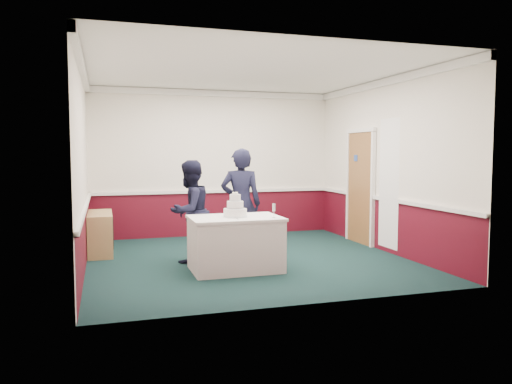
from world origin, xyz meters
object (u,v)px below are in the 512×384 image
object	(u,v)px
person_man	(190,211)
champagne_flute	(274,208)
wedding_cake	(235,209)
cake_table	(235,243)
sideboard	(100,233)
cake_knife	(237,218)
person_woman	(241,204)

from	to	relation	value
person_man	champagne_flute	bearing A→B (deg)	95.52
champagne_flute	person_man	size ratio (longest dim) A/B	0.13
wedding_cake	cake_table	bearing A→B (deg)	-90.00
sideboard	person_man	size ratio (longest dim) A/B	0.75
cake_table	cake_knife	world-z (taller)	cake_knife
cake_knife	cake_table	bearing A→B (deg)	84.77
champagne_flute	person_woman	xyz separation A→B (m)	(-0.20, 1.07, -0.03)
cake_knife	champagne_flute	xyz separation A→B (m)	(0.53, -0.08, 0.14)
sideboard	champagne_flute	xyz separation A→B (m)	(2.40, -2.15, 0.58)
sideboard	person_woman	bearing A→B (deg)	-26.01
cake_knife	champagne_flute	size ratio (longest dim) A/B	1.07
cake_table	wedding_cake	xyz separation A→B (m)	(-0.00, 0.00, 0.50)
wedding_cake	cake_knife	distance (m)	0.23
sideboard	cake_knife	xyz separation A→B (m)	(1.87, -2.07, 0.44)
person_woman	cake_knife	bearing A→B (deg)	88.17
sideboard	person_woman	xyz separation A→B (m)	(2.20, -1.07, 0.55)
wedding_cake	person_man	xyz separation A→B (m)	(-0.54, 0.76, -0.10)
sideboard	cake_table	distance (m)	2.67
wedding_cake	champagne_flute	distance (m)	0.57
sideboard	champagne_flute	bearing A→B (deg)	-41.82
cake_table	person_woman	size ratio (longest dim) A/B	0.74
sideboard	wedding_cake	bearing A→B (deg)	-44.50
sideboard	cake_table	bearing A→B (deg)	-44.50
cake_knife	person_man	distance (m)	1.09
cake_table	champagne_flute	size ratio (longest dim) A/B	6.44
person_woman	champagne_flute	bearing A→B (deg)	117.11
cake_table	person_man	xyz separation A→B (m)	(-0.54, 0.76, 0.40)
person_man	wedding_cake	bearing A→B (deg)	85.91
cake_table	person_man	distance (m)	1.01
cake_table	sideboard	bearing A→B (deg)	135.50
person_man	person_woman	distance (m)	0.85
cake_table	cake_knife	size ratio (longest dim) A/B	6.00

